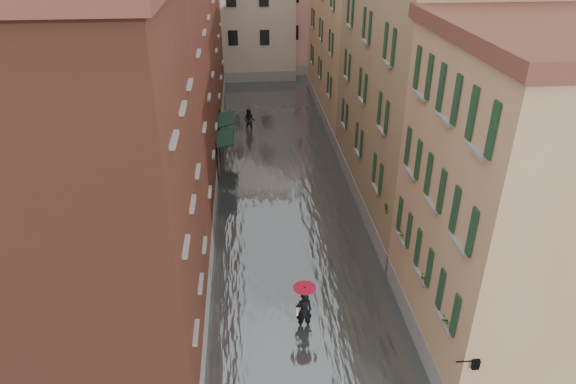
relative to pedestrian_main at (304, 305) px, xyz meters
name	(u,v)px	position (x,y,z in m)	size (l,w,h in m)	color
ground	(305,312)	(0.15, 0.93, -1.23)	(120.00, 120.00, 0.00)	#515254
floodwater	(281,174)	(0.15, 13.93, -1.13)	(10.00, 60.00, 0.20)	#51575A
building_left_near	(95,210)	(-6.85, -1.07, 5.27)	(6.00, 8.00, 13.00)	brown
building_left_mid	(149,105)	(-6.85, 9.93, 5.02)	(6.00, 14.00, 12.50)	maroon
building_left_far	(177,31)	(-6.85, 24.93, 5.77)	(6.00, 16.00, 14.00)	brown
building_right_near	(516,211)	(7.15, -1.07, 4.52)	(6.00, 8.00, 11.50)	tan
building_right_mid	(419,93)	(7.15, 9.93, 5.27)	(6.00, 14.00, 13.00)	#957B5A
building_right_far	(359,45)	(7.15, 24.93, 4.52)	(6.00, 16.00, 11.50)	tan
building_end_cream	(232,8)	(-2.85, 38.93, 5.27)	(12.00, 9.00, 13.00)	beige
building_end_pink	(318,9)	(6.15, 40.93, 4.77)	(10.00, 9.00, 12.00)	#CD9790
awning_near	(225,139)	(-3.34, 14.32, 1.24)	(1.09, 2.90, 2.80)	#163226
awning_far	(226,120)	(-3.34, 17.72, 1.24)	(1.09, 2.81, 2.80)	#163226
wall_lantern	(474,363)	(4.48, -5.07, 1.78)	(0.71, 0.22, 0.35)	black
window_planters	(416,250)	(4.27, 0.09, 2.28)	(0.59, 8.22, 0.84)	brown
pedestrian_main	(304,305)	(0.00, 0.00, 0.00)	(0.93, 0.93, 2.06)	black
pedestrian_far	(249,121)	(-1.70, 21.62, -0.30)	(0.90, 0.70, 1.85)	black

